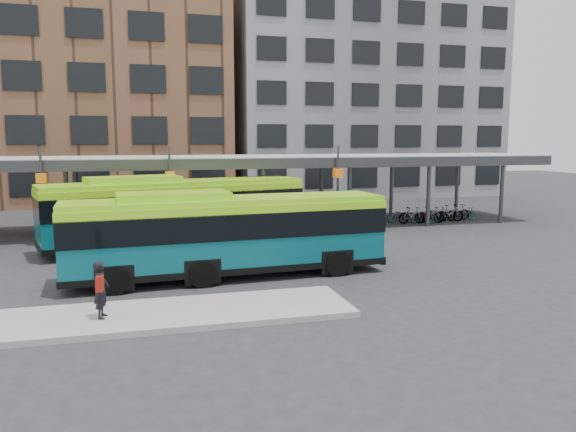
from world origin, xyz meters
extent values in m
plane|color=#28282B|center=(0.00, 0.00, 0.00)|extent=(120.00, 120.00, 0.00)
cube|color=gray|center=(-5.50, -3.00, 0.09)|extent=(14.00, 3.00, 0.18)
cube|color=#999B9E|center=(0.00, 13.00, 4.00)|extent=(40.00, 6.00, 0.35)
cube|color=#383A3D|center=(0.00, 10.00, 3.85)|extent=(40.00, 0.15, 0.55)
cylinder|color=#383A3D|center=(-8.00, 10.50, 1.90)|extent=(0.24, 0.24, 3.80)
cylinder|color=#383A3D|center=(-8.00, 15.50, 1.90)|extent=(0.24, 0.24, 3.80)
cylinder|color=#383A3D|center=(-3.00, 10.50, 1.90)|extent=(0.24, 0.24, 3.80)
cylinder|color=#383A3D|center=(-3.00, 15.50, 1.90)|extent=(0.24, 0.24, 3.80)
cylinder|color=#383A3D|center=(2.00, 10.50, 1.90)|extent=(0.24, 0.24, 3.80)
cylinder|color=#383A3D|center=(2.00, 15.50, 1.90)|extent=(0.24, 0.24, 3.80)
cylinder|color=#383A3D|center=(7.00, 10.50, 1.90)|extent=(0.24, 0.24, 3.80)
cylinder|color=#383A3D|center=(7.00, 15.50, 1.90)|extent=(0.24, 0.24, 3.80)
cylinder|color=#383A3D|center=(12.00, 10.50, 1.90)|extent=(0.24, 0.24, 3.80)
cylinder|color=#383A3D|center=(12.00, 15.50, 1.90)|extent=(0.24, 0.24, 3.80)
cylinder|color=#383A3D|center=(17.00, 10.50, 1.90)|extent=(0.24, 0.24, 3.80)
cylinder|color=#383A3D|center=(17.00, 15.50, 1.90)|extent=(0.24, 0.24, 3.80)
cylinder|color=#383A3D|center=(-9.00, 9.70, 2.40)|extent=(0.12, 0.12, 4.80)
cube|color=#D7610C|center=(-9.00, 9.70, 3.30)|extent=(0.45, 0.45, 0.45)
cylinder|color=#383A3D|center=(-3.00, 9.70, 2.40)|extent=(0.12, 0.12, 4.80)
cube|color=#D7610C|center=(-3.00, 9.70, 3.30)|extent=(0.45, 0.45, 0.45)
cylinder|color=#383A3D|center=(6.00, 9.70, 2.40)|extent=(0.12, 0.12, 4.80)
cube|color=#D7610C|center=(6.00, 9.70, 3.30)|extent=(0.45, 0.45, 0.45)
cube|color=brown|center=(-10.00, 32.00, 11.00)|extent=(26.00, 14.00, 22.00)
cube|color=slate|center=(16.00, 32.00, 10.00)|extent=(24.00, 14.00, 20.00)
cube|color=#08505A|center=(-1.42, 1.33, 1.57)|extent=(11.90, 3.17, 2.45)
cube|color=black|center=(-1.42, 1.33, 2.06)|extent=(11.95, 3.23, 0.93)
cube|color=#8BDB16|center=(-1.42, 1.33, 2.89)|extent=(11.90, 3.07, 0.20)
cube|color=#8BDB16|center=(-3.38, 1.21, 3.09)|extent=(4.03, 2.00, 0.34)
cube|color=black|center=(-1.42, 1.33, 0.46)|extent=(11.96, 3.23, 0.24)
cylinder|color=black|center=(2.57, 0.37, 0.49)|extent=(1.00, 0.35, 0.98)
cylinder|color=black|center=(2.42, 2.76, 0.49)|extent=(1.00, 0.35, 0.98)
cylinder|color=black|center=(-2.52, 0.06, 0.49)|extent=(1.00, 0.35, 0.98)
cylinder|color=black|center=(-2.67, 2.45, 0.49)|extent=(1.00, 0.35, 0.98)
cylinder|color=black|center=(-5.46, -0.12, 0.49)|extent=(1.00, 0.35, 0.98)
cylinder|color=black|center=(-5.61, 2.27, 0.49)|extent=(1.00, 0.35, 0.98)
cube|color=#08505A|center=(-2.78, 8.08, 1.66)|extent=(12.69, 5.61, 2.59)
cube|color=black|center=(-2.78, 8.08, 2.18)|extent=(12.76, 5.69, 0.98)
cube|color=#8BDB16|center=(-2.78, 8.08, 3.06)|extent=(12.66, 5.51, 0.21)
cube|color=#8BDB16|center=(-4.79, 7.56, 3.26)|extent=(4.48, 2.84, 0.36)
cube|color=black|center=(-2.78, 8.08, 0.49)|extent=(12.77, 5.69, 0.25)
cylinder|color=black|center=(1.55, 7.89, 0.52)|extent=(1.08, 0.56, 1.04)
cylinder|color=black|center=(0.91, 10.34, 0.52)|extent=(1.08, 0.56, 1.04)
cylinder|color=black|center=(-3.67, 6.55, 0.52)|extent=(1.08, 0.56, 1.04)
cylinder|color=black|center=(-4.30, 8.99, 0.52)|extent=(1.08, 0.56, 1.04)
cylinder|color=black|center=(-6.68, 5.77, 0.52)|extent=(1.08, 0.56, 1.04)
cylinder|color=black|center=(-7.32, 8.22, 0.52)|extent=(1.08, 0.56, 1.04)
imported|color=black|center=(-5.70, -3.12, 0.99)|extent=(0.47, 0.64, 1.62)
cube|color=maroon|center=(-5.73, -3.29, 1.21)|extent=(0.21, 0.32, 0.43)
imported|color=slate|center=(11.11, 12.17, 0.47)|extent=(1.87, 0.85, 0.95)
imported|color=slate|center=(11.59, 11.69, 0.52)|extent=(1.77, 0.57, 1.05)
imported|color=slate|center=(12.36, 11.62, 0.42)|extent=(1.68, 1.03, 0.84)
imported|color=slate|center=(12.84, 11.66, 0.52)|extent=(1.78, 0.88, 1.03)
imported|color=slate|center=(13.60, 12.39, 0.45)|extent=(1.81, 1.05, 0.90)
imported|color=slate|center=(14.33, 11.86, 0.52)|extent=(1.78, 0.73, 1.04)
imported|color=slate|center=(15.47, 12.01, 0.43)|extent=(1.66, 0.71, 0.85)
imported|color=slate|center=(15.06, 12.13, 0.53)|extent=(1.84, 0.84, 1.07)
camera|label=1|loc=(-4.67, -19.14, 5.14)|focal=35.00mm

